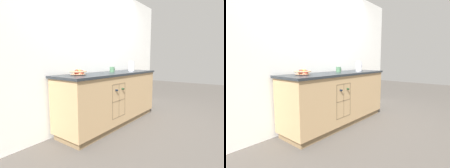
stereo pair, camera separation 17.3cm
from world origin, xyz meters
The scene contains 6 objects.
ground_plane centered at (0.00, 0.00, 0.00)m, with size 14.00×14.00×0.00m, color #4C4742.
back_wall centered at (0.00, 0.36, 1.27)m, with size 4.54×0.06×2.55m, color white.
kitchen_island centered at (0.00, 0.00, 0.47)m, with size 2.18×0.65×0.92m.
fruit_bowl centered at (-0.70, 0.09, 0.96)m, with size 0.25×0.25×0.08m.
white_pitcher centered at (0.61, -0.03, 1.02)m, with size 0.19×0.12×0.20m.
ceramic_mug centered at (0.09, 0.06, 0.97)m, with size 0.13×0.09×0.10m.
Camera 2 is at (-2.34, -1.98, 1.13)m, focal length 28.00 mm.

